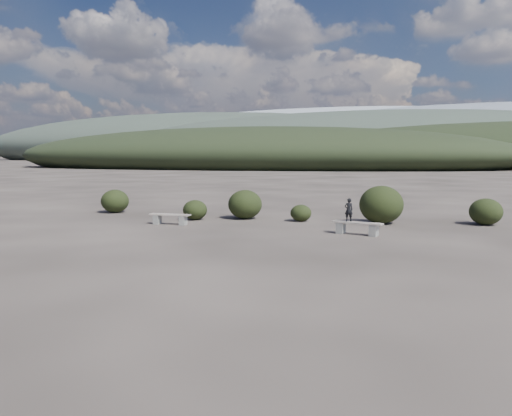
% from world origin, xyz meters
% --- Properties ---
extents(ground, '(1200.00, 1200.00, 0.00)m').
position_xyz_m(ground, '(0.00, 0.00, 0.00)').
color(ground, black).
rests_on(ground, ground).
extents(bench_left, '(1.75, 0.38, 0.44)m').
position_xyz_m(bench_left, '(-4.19, 6.24, 0.27)').
color(bench_left, slate).
rests_on(bench_left, ground).
extents(bench_right, '(1.89, 0.86, 0.46)m').
position_xyz_m(bench_right, '(3.46, 5.60, 0.28)').
color(bench_right, slate).
rests_on(bench_right, ground).
extents(seated_person, '(0.36, 0.30, 0.85)m').
position_xyz_m(seated_person, '(3.15, 5.68, 0.89)').
color(seated_person, black).
rests_on(seated_person, bench_right).
extents(shrub_a, '(1.08, 1.08, 0.88)m').
position_xyz_m(shrub_a, '(-3.77, 7.93, 0.44)').
color(shrub_a, black).
rests_on(shrub_a, ground).
extents(shrub_b, '(1.53, 1.53, 1.31)m').
position_xyz_m(shrub_b, '(-1.73, 8.86, 0.65)').
color(shrub_b, black).
rests_on(shrub_b, ground).
extents(shrub_c, '(0.91, 0.91, 0.73)m').
position_xyz_m(shrub_c, '(0.86, 8.65, 0.36)').
color(shrub_c, black).
rests_on(shrub_c, ground).
extents(shrub_d, '(1.82, 1.82, 1.60)m').
position_xyz_m(shrub_d, '(4.23, 8.85, 0.80)').
color(shrub_d, black).
rests_on(shrub_d, ground).
extents(shrub_e, '(1.32, 1.32, 1.10)m').
position_xyz_m(shrub_e, '(8.40, 9.57, 0.55)').
color(shrub_e, black).
rests_on(shrub_e, ground).
extents(shrub_f, '(1.36, 1.36, 1.15)m').
position_xyz_m(shrub_f, '(-8.67, 9.43, 0.58)').
color(shrub_f, black).
rests_on(shrub_f, ground).
extents(mountain_ridges, '(500.00, 400.00, 56.00)m').
position_xyz_m(mountain_ridges, '(-7.48, 339.06, 10.84)').
color(mountain_ridges, black).
rests_on(mountain_ridges, ground).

